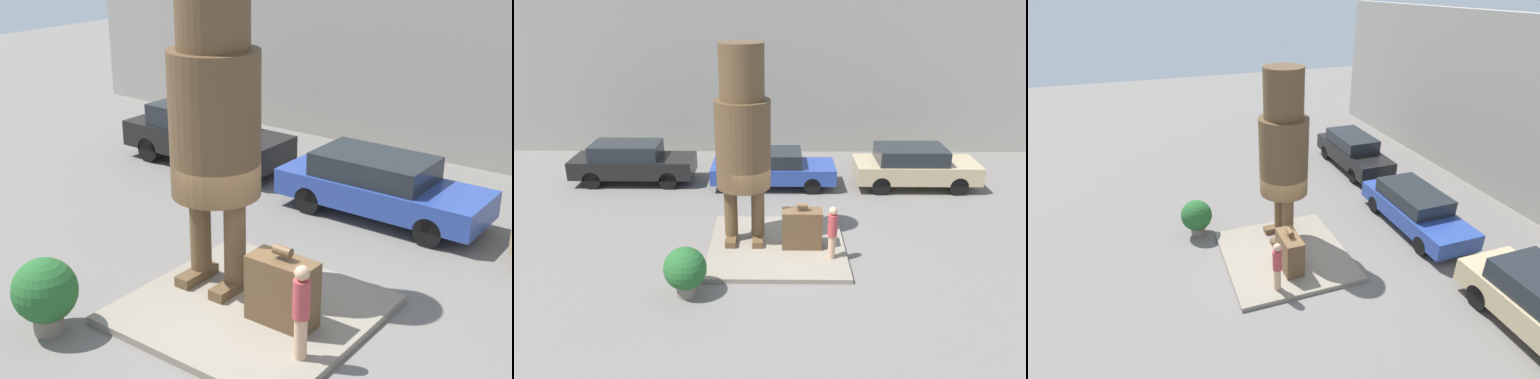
# 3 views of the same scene
# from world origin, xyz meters

# --- Properties ---
(ground_plane) EXTENTS (60.00, 60.00, 0.00)m
(ground_plane) POSITION_xyz_m (0.00, 0.00, 0.00)
(ground_plane) COLOR slate
(pedestal) EXTENTS (4.01, 3.92, 0.13)m
(pedestal) POSITION_xyz_m (0.00, 0.00, 0.07)
(pedestal) COLOR gray
(pedestal) RESTS_ON ground_plane
(statue_figure) EXTENTS (1.57, 1.57, 5.82)m
(statue_figure) POSITION_xyz_m (-0.98, 0.29, 3.54)
(statue_figure) COLOR brown
(statue_figure) RESTS_ON pedestal
(giant_suitcase) EXTENTS (1.16, 0.56, 1.40)m
(giant_suitcase) POSITION_xyz_m (0.73, -0.10, 0.72)
(giant_suitcase) COLOR brown
(giant_suitcase) RESTS_ON pedestal
(tourist) EXTENTS (0.27, 0.27, 1.57)m
(tourist) POSITION_xyz_m (1.54, -0.78, 1.00)
(tourist) COLOR tan
(tourist) RESTS_ON pedestal
(parked_car_black) EXTENTS (4.80, 1.71, 1.63)m
(parked_car_black) POSITION_xyz_m (-5.77, 5.52, 0.86)
(parked_car_black) COLOR black
(parked_car_black) RESTS_ON ground_plane
(parked_car_blue) EXTENTS (4.77, 1.76, 1.46)m
(parked_car_blue) POSITION_xyz_m (-0.21, 5.10, 0.78)
(parked_car_blue) COLOR #284293
(parked_car_blue) RESTS_ON ground_plane
(planter_pot) EXTENTS (1.08, 1.08, 1.33)m
(planter_pot) POSITION_xyz_m (-2.30, -2.50, 0.75)
(planter_pot) COLOR #70665B
(planter_pot) RESTS_ON ground_plane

